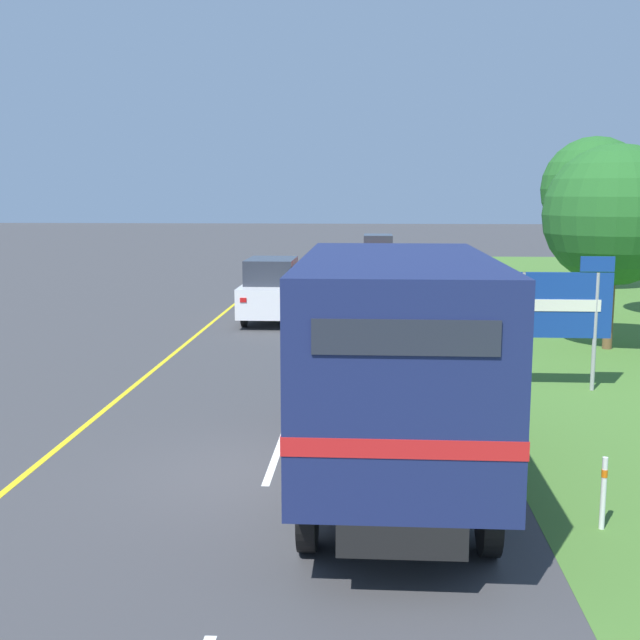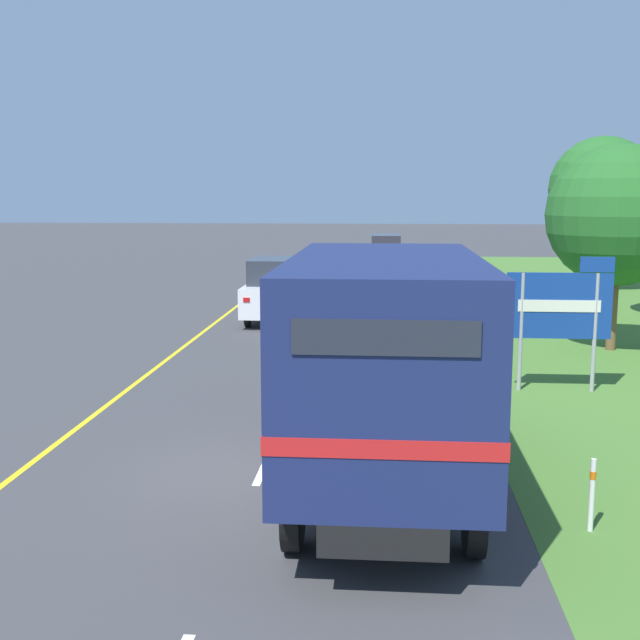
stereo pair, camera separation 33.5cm
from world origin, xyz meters
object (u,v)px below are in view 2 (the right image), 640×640
at_px(lead_car_white, 276,290).
at_px(lead_car_red_ahead, 386,252).
at_px(roadside_tree_far, 602,189).
at_px(highway_sign, 561,308).
at_px(delineator_post, 592,493).
at_px(roadside_tree_near, 618,215).
at_px(horse_trailer_truck, 385,355).

xyz_separation_m(lead_car_white, lead_car_red_ahead, (3.66, 17.88, -0.05)).
bearing_deg(lead_car_white, roadside_tree_far, 36.96).
relative_size(lead_car_white, highway_sign, 1.51).
distance_m(lead_car_red_ahead, delineator_post, 34.44).
bearing_deg(roadside_tree_far, lead_car_red_ahead, 138.82).
xyz_separation_m(lead_car_red_ahead, roadside_tree_far, (9.30, -8.13, 3.39)).
relative_size(roadside_tree_near, roadside_tree_far, 0.83).
height_order(horse_trailer_truck, roadside_tree_far, roadside_tree_far).
xyz_separation_m(horse_trailer_truck, delineator_post, (2.62, -1.55, -1.41)).
bearing_deg(highway_sign, delineator_post, -98.59).
distance_m(highway_sign, delineator_post, 7.58).
relative_size(horse_trailer_truck, roadside_tree_near, 1.41).
bearing_deg(lead_car_white, horse_trailer_truck, -76.38).
relative_size(highway_sign, roadside_tree_far, 0.44).
bearing_deg(highway_sign, roadside_tree_near, 63.26).
distance_m(roadside_tree_near, roadside_tree_far, 14.42).
distance_m(highway_sign, roadside_tree_near, 5.67).
bearing_deg(lead_car_red_ahead, roadside_tree_far, -41.18).
xyz_separation_m(roadside_tree_near, roadside_tree_far, (3.20, 14.04, 0.74)).
bearing_deg(horse_trailer_truck, lead_car_white, 103.62).
height_order(lead_car_white, roadside_tree_near, roadside_tree_near).
distance_m(lead_car_red_ahead, highway_sign, 27.23).
relative_size(horse_trailer_truck, highway_sign, 2.69).
bearing_deg(roadside_tree_near, delineator_post, -106.17).
bearing_deg(highway_sign, horse_trailer_truck, -122.63).
distance_m(lead_car_white, delineator_post, 17.61).
relative_size(horse_trailer_truck, roadside_tree_far, 1.17).
height_order(lead_car_red_ahead, roadside_tree_far, roadside_tree_far).
height_order(lead_car_red_ahead, highway_sign, highway_sign).
relative_size(horse_trailer_truck, lead_car_white, 1.79).
bearing_deg(horse_trailer_truck, delineator_post, -30.71).
bearing_deg(delineator_post, roadside_tree_far, 75.60).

